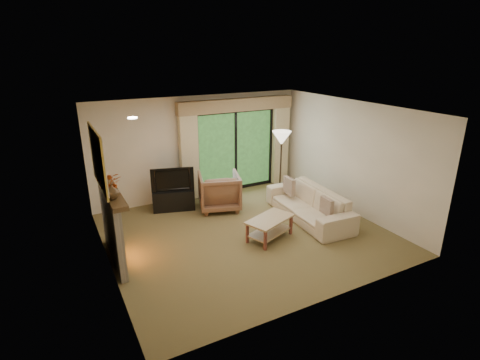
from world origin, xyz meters
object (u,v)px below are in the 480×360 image
armchair (219,191)px  sofa (309,204)px  coffee_table (270,228)px  media_console (174,199)px

armchair → sofa: (1.56, -1.46, -0.10)m
armchair → coffee_table: size_ratio=0.97×
media_console → sofa: size_ratio=0.42×
sofa → coffee_table: size_ratio=2.36×
media_console → armchair: armchair is taller
armchair → media_console: bearing=-9.0°
media_console → coffee_table: bearing=-46.0°
coffee_table → armchair: bearing=76.8°
media_console → coffee_table: size_ratio=0.99×
armchair → sofa: 2.13m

